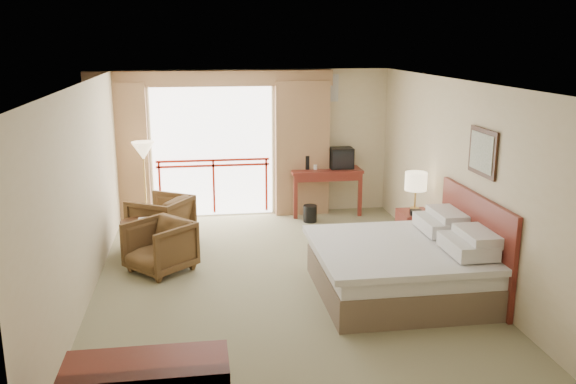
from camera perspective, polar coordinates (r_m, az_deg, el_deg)
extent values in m
plane|color=#847F5A|center=(8.42, -0.57, -8.46)|extent=(7.00, 7.00, 0.00)
plane|color=white|center=(7.79, -0.62, 10.20)|extent=(7.00, 7.00, 0.00)
plane|color=beige|center=(11.40, -3.05, 4.61)|extent=(5.00, 0.00, 5.00)
plane|color=beige|center=(4.72, 5.40, -9.46)|extent=(5.00, 0.00, 5.00)
plane|color=beige|center=(8.05, -18.50, -0.15)|extent=(0.00, 7.00, 7.00)
plane|color=beige|center=(8.69, 15.96, 1.06)|extent=(0.00, 7.00, 7.00)
plane|color=white|center=(11.36, -7.06, 3.72)|extent=(2.40, 0.00, 2.40)
cube|color=#A11E0D|center=(11.39, -7.01, 2.47)|extent=(2.09, 0.03, 0.04)
cube|color=#A11E0D|center=(11.37, -7.03, 2.96)|extent=(2.09, 0.03, 0.04)
cube|color=#A11E0D|center=(11.50, -11.89, 0.33)|extent=(0.04, 0.03, 1.00)
cube|color=#A11E0D|center=(11.48, -6.95, 0.51)|extent=(0.04, 0.03, 1.00)
cube|color=#A11E0D|center=(11.54, -2.04, 0.69)|extent=(0.04, 0.03, 1.00)
cube|color=#91694A|center=(11.31, -15.44, 3.52)|extent=(1.00, 0.26, 2.50)
cube|color=#91694A|center=(11.39, 1.30, 4.10)|extent=(1.00, 0.26, 2.50)
cube|color=#91694A|center=(11.10, -7.25, 10.50)|extent=(4.40, 0.22, 0.28)
cube|color=silver|center=(11.45, 3.48, 9.69)|extent=(0.50, 0.04, 0.50)
cube|color=brown|center=(8.12, 10.32, -8.05)|extent=(2.05, 2.00, 0.40)
cube|color=silver|center=(8.01, 10.41, -6.06)|extent=(2.01, 1.96, 0.22)
cube|color=silver|center=(7.95, 10.11, -5.21)|extent=(2.09, 2.06, 0.08)
cube|color=silver|center=(7.78, 16.47, -4.85)|extent=(0.50, 0.75, 0.18)
cube|color=silver|center=(8.57, 13.97, -2.95)|extent=(0.50, 0.75, 0.18)
cube|color=silver|center=(7.80, 17.40, -3.95)|extent=(0.40, 0.70, 0.14)
cube|color=silver|center=(8.58, 14.82, -2.13)|extent=(0.40, 0.70, 0.14)
cube|color=maroon|center=(8.34, 17.06, -4.57)|extent=(0.06, 2.10, 1.30)
cube|color=black|center=(8.05, 17.77, 3.56)|extent=(0.03, 0.72, 0.60)
cube|color=silver|center=(8.05, 17.65, 3.56)|extent=(0.01, 0.60, 0.48)
cube|color=maroon|center=(9.64, 11.75, -3.72)|extent=(0.46, 0.55, 0.66)
cylinder|color=tan|center=(9.58, 11.75, -1.54)|extent=(0.14, 0.14, 0.04)
cylinder|color=tan|center=(9.53, 11.81, -0.51)|extent=(0.03, 0.03, 0.36)
cylinder|color=#FFE5B2|center=(9.47, 11.88, 0.99)|extent=(0.34, 0.34, 0.28)
cube|color=black|center=(9.38, 11.88, -1.88)|extent=(0.20, 0.17, 0.08)
cube|color=maroon|center=(11.47, 3.51, 2.08)|extent=(1.33, 0.64, 0.06)
cube|color=maroon|center=(11.19, 0.72, -0.48)|extent=(0.07, 0.07, 0.82)
cube|color=maroon|center=(11.45, 6.75, -0.24)|extent=(0.07, 0.07, 0.82)
cube|color=maroon|center=(11.72, 0.28, 0.20)|extent=(0.07, 0.07, 0.82)
cube|color=maroon|center=(11.97, 6.06, 0.41)|extent=(0.07, 0.07, 0.82)
cube|color=maroon|center=(11.81, 3.20, 0.72)|extent=(1.22, 0.03, 0.61)
cube|color=maroon|center=(11.21, 3.81, 1.33)|extent=(1.22, 0.03, 0.13)
cube|color=black|center=(11.49, 4.99, 3.19)|extent=(0.43, 0.33, 0.39)
cube|color=black|center=(11.33, 5.18, 3.03)|extent=(0.39, 0.02, 0.31)
cylinder|color=black|center=(11.37, 1.79, 2.79)|extent=(0.13, 0.13, 0.26)
cylinder|color=white|center=(11.37, 2.58, 2.34)|extent=(0.08, 0.08, 0.10)
cylinder|color=black|center=(11.07, 2.08, -2.03)|extent=(0.30, 0.30, 0.31)
imported|color=#4B331D|center=(10.21, -11.70, -4.63)|extent=(1.17, 1.16, 0.78)
imported|color=#4B331D|center=(9.00, -11.78, -7.24)|extent=(1.13, 1.13, 0.74)
cylinder|color=black|center=(9.47, -13.86, -2.76)|extent=(0.52, 0.52, 0.04)
cylinder|color=black|center=(9.55, -13.77, -4.31)|extent=(0.06, 0.06, 0.52)
cylinder|color=black|center=(9.63, -13.68, -5.77)|extent=(0.37, 0.37, 0.03)
imported|color=white|center=(9.46, -13.87, -2.64)|extent=(0.18, 0.24, 0.02)
cylinder|color=tan|center=(11.04, -13.00, -3.20)|extent=(0.25, 0.25, 0.03)
cylinder|color=tan|center=(10.86, -13.19, 0.08)|extent=(0.03, 0.03, 1.33)
cone|color=#FFE5B2|center=(10.72, -13.40, 3.76)|extent=(0.39, 0.39, 0.31)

